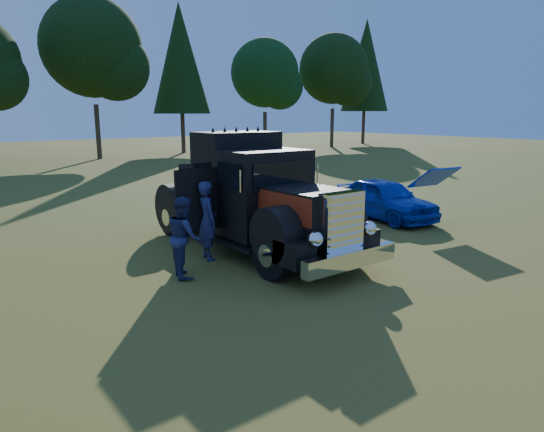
{
  "coord_description": "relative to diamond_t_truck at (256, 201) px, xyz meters",
  "views": [
    {
      "loc": [
        -8.21,
        -8.22,
        3.47
      ],
      "look_at": [
        -1.4,
        0.73,
        1.08
      ],
      "focal_mm": 32.0,
      "sensor_mm": 36.0,
      "label": 1
    }
  ],
  "objects": [
    {
      "name": "spectator_far",
      "position": [
        -2.42,
        -0.76,
        -0.4
      ],
      "size": [
        0.88,
        1.01,
        1.76
      ],
      "primitive_type": "imported",
      "rotation": [
        0.0,
        0.0,
        1.28
      ],
      "color": "#1E3046",
      "rests_on": "ground"
    },
    {
      "name": "spectator_near",
      "position": [
        -1.39,
        0.04,
        -0.32
      ],
      "size": [
        0.57,
        0.77,
        1.91
      ],
      "primitive_type": "imported",
      "rotation": [
        0.0,
        0.0,
        1.39
      ],
      "color": "#1B1C3F",
      "rests_on": "ground"
    },
    {
      "name": "treeline",
      "position": [
        1.47,
        27.4,
        6.43
      ],
      "size": [
        72.1,
        19.12,
        13.84
      ],
      "color": "#2D2116",
      "rests_on": "ground"
    },
    {
      "name": "hotrod_coupe",
      "position": [
        5.63,
        0.5,
        -0.6
      ],
      "size": [
        2.12,
        4.3,
        1.89
      ],
      "color": "#0B0697",
      "rests_on": "ground"
    },
    {
      "name": "diamond_t_truck",
      "position": [
        0.0,
        0.0,
        0.0
      ],
      "size": [
        3.38,
        7.16,
        3.0
      ],
      "color": "black",
      "rests_on": "ground"
    },
    {
      "name": "ground",
      "position": [
        1.2,
        -1.68,
        -1.28
      ],
      "size": [
        120.0,
        120.0,
        0.0
      ],
      "primitive_type": "plane",
      "color": "#3E5619",
      "rests_on": "ground"
    }
  ]
}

